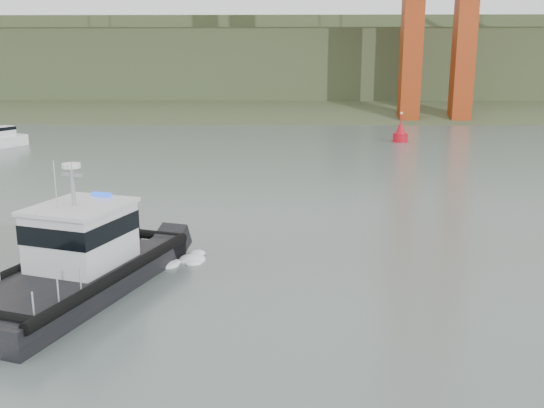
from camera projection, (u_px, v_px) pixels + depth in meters
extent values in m
plane|color=#576761|center=(318.00, 328.00, 22.61)|extent=(400.00, 400.00, 0.00)
cube|color=#3E502E|center=(292.00, 113.00, 112.04)|extent=(500.00, 44.72, 16.25)
cube|color=#3E502E|center=(291.00, 76.00, 137.85)|extent=(500.00, 70.00, 18.00)
cube|color=#3E502E|center=(290.00, 54.00, 160.98)|extent=(500.00, 60.00, 16.00)
cube|color=black|center=(49.00, 278.00, 26.47)|extent=(5.03, 11.78, 1.30)
cube|color=black|center=(106.00, 286.00, 25.53)|extent=(5.03, 11.78, 1.30)
cube|color=black|center=(68.00, 275.00, 25.38)|extent=(7.31, 11.14, 0.27)
cube|color=silver|center=(82.00, 236.00, 26.05)|extent=(4.30, 4.72, 2.49)
cube|color=black|center=(81.00, 226.00, 25.95)|extent=(4.38, 4.80, 0.81)
cube|color=silver|center=(79.00, 206.00, 25.74)|extent=(4.57, 4.99, 0.17)
cylinder|color=#9C9EA4|center=(73.00, 187.00, 25.23)|extent=(0.17, 0.17, 1.95)
cylinder|color=white|center=(71.00, 166.00, 25.02)|extent=(0.76, 0.76, 0.20)
cube|color=white|center=(1.00, 132.00, 68.48)|extent=(2.74, 3.18, 1.34)
cube|color=black|center=(1.00, 128.00, 68.38)|extent=(2.81, 3.25, 0.39)
cylinder|color=red|center=(400.00, 139.00, 73.12)|extent=(1.83, 1.83, 1.22)
cone|color=red|center=(401.00, 128.00, 72.83)|extent=(1.42, 1.42, 1.83)
cylinder|color=red|center=(401.00, 118.00, 72.55)|extent=(0.16, 0.16, 1.01)
sphere|color=#E5D87F|center=(401.00, 113.00, 72.40)|extent=(0.30, 0.30, 0.30)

